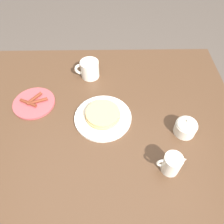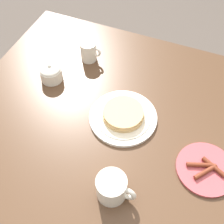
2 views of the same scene
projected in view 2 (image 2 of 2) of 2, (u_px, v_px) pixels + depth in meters
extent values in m
plane|color=#51473F|center=(118.00, 197.00, 1.63)|extent=(8.00, 8.00, 0.00)
cube|color=#4C3321|center=(122.00, 122.00, 1.01)|extent=(1.18, 0.95, 0.03)
cube|color=#4C3321|center=(63.00, 78.00, 1.68)|extent=(0.07, 0.07, 0.75)
cylinder|color=white|center=(124.00, 117.00, 1.00)|extent=(0.24, 0.24, 0.01)
cylinder|color=beige|center=(124.00, 116.00, 0.99)|extent=(0.20, 0.20, 0.00)
cylinder|color=tan|center=(124.00, 115.00, 0.99)|extent=(0.15, 0.15, 0.01)
cylinder|color=tan|center=(124.00, 113.00, 0.98)|extent=(0.14, 0.14, 0.01)
cylinder|color=#B2474C|center=(206.00, 169.00, 0.88)|extent=(0.19, 0.19, 0.01)
cylinder|color=maroon|center=(200.00, 165.00, 0.88)|extent=(0.08, 0.04, 0.01)
cylinder|color=maroon|center=(214.00, 167.00, 0.87)|extent=(0.08, 0.05, 0.01)
cylinder|color=maroon|center=(205.00, 172.00, 0.86)|extent=(0.06, 0.07, 0.01)
cylinder|color=silver|center=(111.00, 187.00, 0.81)|extent=(0.09, 0.09, 0.09)
torus|color=silver|center=(126.00, 193.00, 0.80)|extent=(0.06, 0.01, 0.06)
cylinder|color=#472819|center=(111.00, 182.00, 0.78)|extent=(0.08, 0.08, 0.00)
cylinder|color=silver|center=(88.00, 51.00, 1.15)|extent=(0.06, 0.06, 0.08)
cone|color=silver|center=(81.00, 44.00, 1.14)|extent=(0.04, 0.03, 0.04)
torus|color=silver|center=(96.00, 52.00, 1.14)|extent=(0.05, 0.01, 0.05)
cylinder|color=silver|center=(51.00, 74.00, 1.10)|extent=(0.09, 0.09, 0.05)
ellipsoid|color=silver|center=(50.00, 69.00, 1.08)|extent=(0.08, 0.08, 0.03)
sphere|color=silver|center=(49.00, 66.00, 1.06)|extent=(0.02, 0.02, 0.02)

